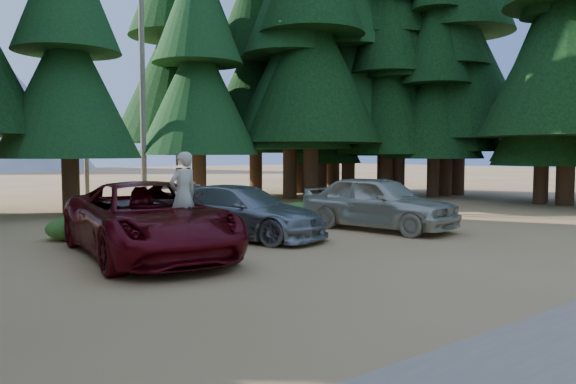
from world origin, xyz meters
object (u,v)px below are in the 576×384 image
object	(u,v)px
red_pickup	(148,219)
silver_minivan_center	(241,212)
log_mid	(175,216)
silver_minivan_right	(378,202)
log_left	(144,216)
log_right	(339,209)
frisbee_player	(183,195)

from	to	relation	value
red_pickup	silver_minivan_center	bearing A→B (deg)	25.21
red_pickup	log_mid	world-z (taller)	red_pickup
silver_minivan_right	log_left	distance (m)	8.31
log_mid	log_right	world-z (taller)	log_right
red_pickup	log_left	bearing A→B (deg)	74.48
red_pickup	log_left	distance (m)	7.41
red_pickup	frisbee_player	bearing A→B (deg)	-60.33
log_left	log_mid	size ratio (longest dim) A/B	1.19
silver_minivan_center	log_mid	world-z (taller)	silver_minivan_center
silver_minivan_right	log_left	xyz separation A→B (m)	(-4.54, 6.93, -0.70)
silver_minivan_right	frisbee_player	size ratio (longest dim) A/B	2.60
silver_minivan_right	log_mid	bearing A→B (deg)	109.22
silver_minivan_center	log_right	size ratio (longest dim) A/B	1.02
frisbee_player	log_left	distance (m)	8.23
log_left	log_right	xyz separation A→B (m)	(6.82, -2.75, 0.03)
silver_minivan_right	log_left	size ratio (longest dim) A/B	1.35
silver_minivan_center	log_right	distance (m)	7.21
log_mid	red_pickup	bearing A→B (deg)	-93.28
frisbee_player	log_mid	world-z (taller)	frisbee_player
silver_minivan_right	log_right	size ratio (longest dim) A/B	1.00
red_pickup	log_right	distance (m)	10.52
log_mid	log_right	bearing A→B (deg)	8.33
silver_minivan_center	log_left	bearing A→B (deg)	71.77
silver_minivan_right	silver_minivan_center	bearing A→B (deg)	153.70
log_left	red_pickup	bearing A→B (deg)	-121.84
log_left	log_mid	world-z (taller)	log_left
log_left	log_mid	xyz separation A→B (m)	(0.86, -0.63, -0.00)
red_pickup	frisbee_player	world-z (taller)	frisbee_player
log_right	frisbee_player	bearing A→B (deg)	-146.79
log_left	silver_minivan_center	bearing A→B (deg)	-95.99
frisbee_player	log_left	xyz separation A→B (m)	(2.48, 7.74, -1.30)
frisbee_player	log_right	distance (m)	10.63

